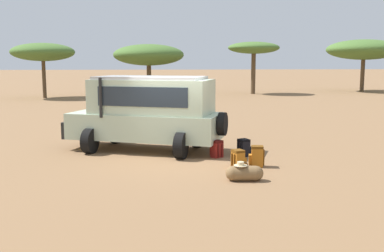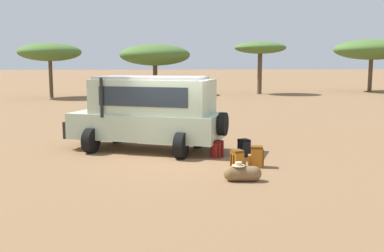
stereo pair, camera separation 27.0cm
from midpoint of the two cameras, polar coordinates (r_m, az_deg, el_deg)
name	(u,v)px [view 2 (the right image)]	position (r m, az deg, el deg)	size (l,w,h in m)	color
ground_plane	(172,158)	(13.66, -2.05, -4.12)	(320.00, 320.00, 0.00)	olive
safari_vehicle	(149,111)	(14.78, -4.94, 1.88)	(5.40, 3.77, 2.44)	#B2C6A8
backpack_beside_front_wheel	(217,149)	(13.76, 3.74, -2.96)	(0.41, 0.43, 0.53)	maroon
backpack_cluster_center	(237,160)	(12.39, 6.41, -4.26)	(0.43, 0.39, 0.52)	#B26619
backpack_near_rear_wheel	(244,148)	(14.01, 7.21, -2.79)	(0.45, 0.42, 0.53)	black
backpack_outermost	(256,157)	(12.64, 8.77, -3.89)	(0.46, 0.36, 0.59)	#B26619
duffel_bag_low_black_case	(242,173)	(11.14, 7.12, -5.98)	(0.93, 0.42, 0.48)	brown
acacia_tree_far_left	(50,52)	(38.40, -17.43, 8.92)	(5.04, 4.94, 4.41)	brown
acacia_tree_left_mid	(155,55)	(40.43, -4.53, 8.98)	(6.25, 6.23, 4.46)	brown
acacia_tree_centre_back	(260,48)	(41.56, 8.85, 9.71)	(4.68, 4.24, 4.71)	brown
acacia_tree_right_mid	(372,50)	(47.61, 22.01, 8.98)	(7.27, 6.67, 5.08)	brown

